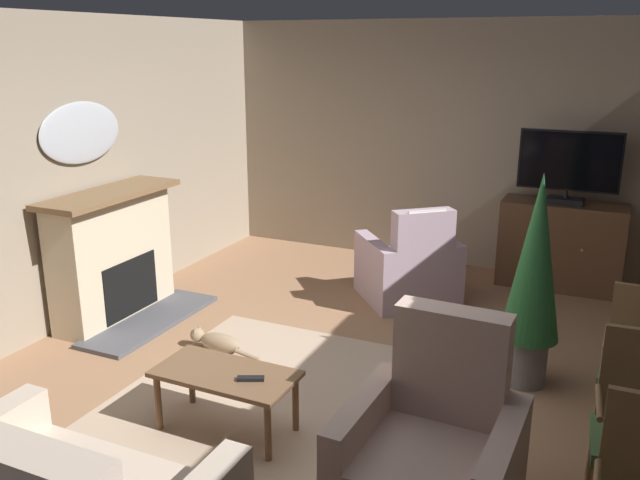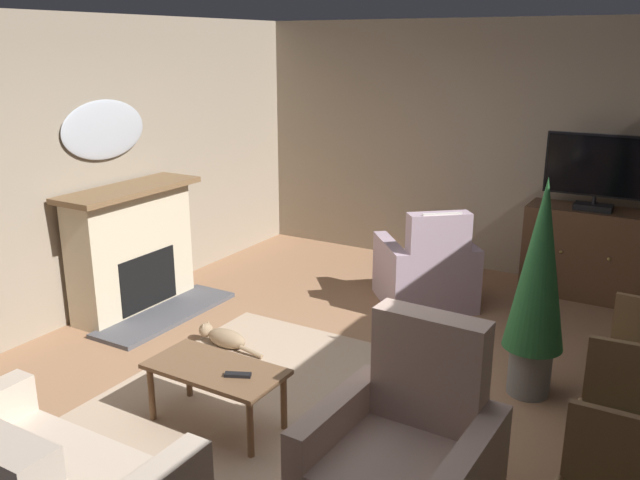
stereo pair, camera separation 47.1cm
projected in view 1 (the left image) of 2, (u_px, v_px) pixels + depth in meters
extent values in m
cube|color=#936B4C|center=(330.00, 391.00, 4.96)|extent=(5.85, 7.16, 0.04)
cube|color=gray|center=(450.00, 145.00, 7.47)|extent=(5.85, 0.10, 2.72)
cube|color=gray|center=(42.00, 179.00, 5.64)|extent=(0.10, 7.16, 2.72)
cube|color=tan|center=(286.00, 394.00, 4.86)|extent=(2.25, 2.16, 0.01)
cube|color=#4C4C51|center=(151.00, 321.00, 6.11)|extent=(0.50, 1.45, 0.04)
cube|color=beige|center=(112.00, 258.00, 6.10)|extent=(0.38, 1.25, 1.15)
cube|color=black|center=(127.00, 286.00, 6.12)|extent=(0.10, 0.70, 0.52)
cube|color=brown|center=(110.00, 194.00, 5.92)|extent=(0.50, 1.41, 0.05)
ellipsoid|color=#B2B7BF|center=(81.00, 133.00, 5.87)|extent=(0.06, 0.96, 0.54)
cube|color=#402A1C|center=(557.00, 283.00, 7.02)|extent=(1.16, 0.41, 0.06)
cube|color=brown|center=(561.00, 245.00, 6.90)|extent=(1.22, 0.47, 0.90)
sphere|color=tan|center=(536.00, 245.00, 6.76)|extent=(0.03, 0.03, 0.03)
sphere|color=tan|center=(582.00, 250.00, 6.58)|extent=(0.03, 0.03, 0.03)
cube|color=black|center=(565.00, 201.00, 6.72)|extent=(0.35, 0.20, 0.06)
cylinder|color=black|center=(566.00, 194.00, 6.70)|extent=(0.04, 0.04, 0.08)
cube|color=black|center=(570.00, 161.00, 6.60)|extent=(0.98, 0.05, 0.60)
cube|color=black|center=(569.00, 161.00, 6.58)|extent=(0.94, 0.01, 0.56)
cube|color=brown|center=(225.00, 374.00, 4.30)|extent=(0.93, 0.48, 0.03)
cylinder|color=brown|center=(296.00, 404.00, 4.35)|extent=(0.04, 0.04, 0.40)
cylinder|color=brown|center=(191.00, 378.00, 4.69)|extent=(0.04, 0.04, 0.40)
cylinder|color=brown|center=(268.00, 433.00, 4.03)|extent=(0.04, 0.04, 0.40)
cylinder|color=brown|center=(158.00, 403.00, 4.37)|extent=(0.04, 0.04, 0.40)
cube|color=black|center=(251.00, 379.00, 4.19)|extent=(0.18, 0.12, 0.02)
cube|color=#AD93A3|center=(407.00, 278.00, 6.63)|extent=(0.98, 1.01, 0.43)
cube|color=#AD93A3|center=(423.00, 239.00, 6.19)|extent=(0.56, 0.51, 0.56)
cube|color=#AD93A3|center=(374.00, 272.00, 6.51)|extent=(0.64, 0.72, 0.63)
cube|color=#AD93A3|center=(440.00, 265.00, 6.70)|extent=(0.64, 0.72, 0.63)
cube|color=white|center=(427.00, 223.00, 6.07)|extent=(0.29, 0.25, 0.24)
cube|color=#BC9E8E|center=(451.00, 364.00, 3.73)|extent=(0.64, 0.20, 0.66)
cube|color=#BC9E8E|center=(362.00, 446.00, 3.72)|extent=(0.16, 0.88, 0.62)
cube|color=#4C703D|center=(640.00, 448.00, 3.46)|extent=(0.52, 0.48, 0.08)
cylinder|color=olive|center=(590.00, 459.00, 3.78)|extent=(0.04, 0.04, 0.41)
cylinder|color=olive|center=(599.00, 402.00, 3.47)|extent=(0.06, 0.36, 0.03)
cube|color=#4C703D|center=(640.00, 376.00, 4.20)|extent=(0.50, 0.45, 0.08)
cylinder|color=olive|center=(597.00, 417.00, 4.20)|extent=(0.04, 0.04, 0.41)
cylinder|color=olive|center=(602.00, 390.00, 4.52)|extent=(0.04, 0.04, 0.41)
cylinder|color=olive|center=(606.00, 338.00, 4.23)|extent=(0.05, 0.35, 0.03)
cylinder|color=slate|center=(526.00, 360.00, 4.99)|extent=(0.30, 0.30, 0.37)
cone|color=#235B2D|center=(536.00, 258.00, 4.76)|extent=(0.43, 0.43, 1.24)
ellipsoid|color=#937A5B|center=(220.00, 343.00, 5.52)|extent=(0.38, 0.17, 0.16)
sphere|color=#937A5B|center=(197.00, 335.00, 5.61)|extent=(0.12, 0.12, 0.12)
cone|color=#937A5B|center=(195.00, 330.00, 5.56)|extent=(0.04, 0.04, 0.04)
cone|color=#937A5B|center=(199.00, 327.00, 5.62)|extent=(0.04, 0.04, 0.04)
cylinder|color=#937A5B|center=(247.00, 355.00, 5.37)|extent=(0.22, 0.04, 0.07)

